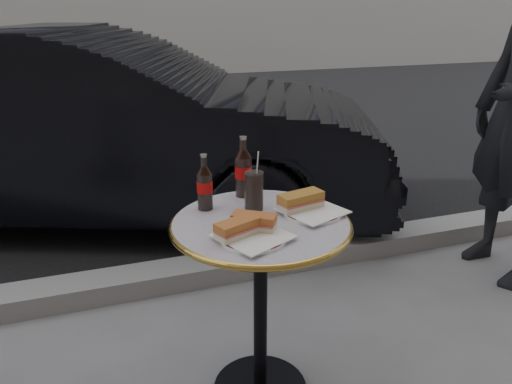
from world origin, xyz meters
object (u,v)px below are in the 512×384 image
object	(u,v)px
plate_left	(253,238)
parked_car	(99,126)
cola_bottle_right	(243,167)
cola_glass	(254,191)
plate_right	(313,213)
bistro_table	(260,312)
cola_bottle_left	(205,182)

from	to	relation	value
plate_left	parked_car	xyz separation A→B (m)	(-0.39, 2.16, -0.10)
cola_bottle_right	cola_glass	size ratio (longest dim) A/B	1.66
cola_bottle_right	cola_glass	bearing A→B (deg)	-92.18
plate_left	plate_right	xyz separation A→B (m)	(0.26, 0.13, -0.00)
plate_left	cola_glass	distance (m)	0.25
bistro_table	cola_glass	size ratio (longest dim) A/B	5.20
bistro_table	plate_right	size ratio (longest dim) A/B	3.57
bistro_table	parked_car	bearing A→B (deg)	102.70
cola_glass	plate_left	bearing A→B (deg)	-109.02
bistro_table	plate_left	bearing A→B (deg)	-118.52
cola_bottle_left	cola_glass	bearing A→B (deg)	-20.38
cola_bottle_left	cola_glass	distance (m)	0.18
plate_left	plate_right	world-z (taller)	same
cola_bottle_right	cola_bottle_left	bearing A→B (deg)	-154.39
plate_left	cola_bottle_right	distance (m)	0.40
plate_left	cola_bottle_left	distance (m)	0.32
cola_glass	parked_car	size ratio (longest dim) A/B	0.04
cola_bottle_left	plate_right	bearing A→B (deg)	-25.90
parked_car	cola_bottle_left	bearing A→B (deg)	-149.91
bistro_table	cola_bottle_right	bearing A→B (deg)	86.20
parked_car	plate_right	bearing A→B (deg)	-141.47
cola_bottle_left	plate_left	bearing A→B (deg)	-74.14
bistro_table	cola_glass	xyz separation A→B (m)	(0.01, 0.11, 0.44)
plate_left	cola_bottle_right	size ratio (longest dim) A/B	0.90
plate_left	cola_bottle_left	bearing A→B (deg)	105.86
cola_bottle_left	parked_car	bearing A→B (deg)	99.30
bistro_table	plate_left	world-z (taller)	plate_left
bistro_table	cola_bottle_right	xyz separation A→B (m)	(0.02, 0.25, 0.48)
plate_right	cola_bottle_left	bearing A→B (deg)	154.10
cola_bottle_right	plate_left	bearing A→B (deg)	-102.88
plate_right	cola_glass	world-z (taller)	cola_glass
plate_left	cola_glass	bearing A→B (deg)	70.98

